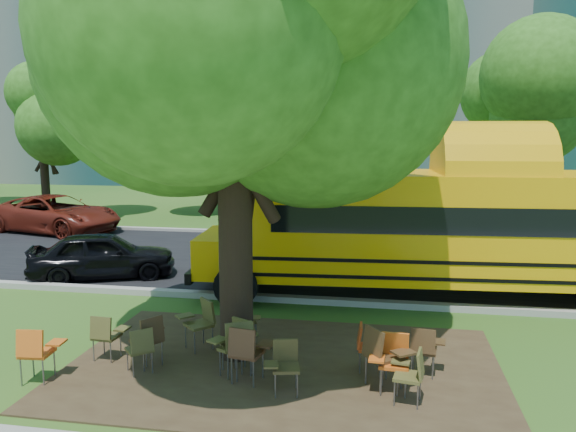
% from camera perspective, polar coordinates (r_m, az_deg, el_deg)
% --- Properties ---
extents(ground, '(160.00, 160.00, 0.00)m').
position_cam_1_polar(ground, '(10.19, -5.67, -13.50)').
color(ground, '#245119').
rests_on(ground, ground).
extents(dirt_patch, '(7.00, 4.50, 0.03)m').
position_cam_1_polar(dirt_patch, '(9.52, -0.50, -14.99)').
color(dirt_patch, '#382819').
rests_on(dirt_patch, ground).
extents(asphalt_road, '(80.00, 8.00, 0.04)m').
position_cam_1_polar(asphalt_road, '(16.73, 0.80, -4.57)').
color(asphalt_road, black).
rests_on(asphalt_road, ground).
extents(kerb_near, '(80.00, 0.25, 0.14)m').
position_cam_1_polar(kerb_near, '(12.91, -2.06, -8.32)').
color(kerb_near, gray).
rests_on(kerb_near, ground).
extents(kerb_far, '(80.00, 0.25, 0.14)m').
position_cam_1_polar(kerb_far, '(20.69, 2.62, -1.89)').
color(kerb_far, gray).
rests_on(kerb_far, ground).
extents(building_main, '(38.00, 16.00, 22.00)m').
position_cam_1_polar(building_main, '(46.86, -3.36, 17.36)').
color(building_main, slate).
rests_on(building_main, ground).
extents(bg_tree_0, '(5.20, 5.20, 7.18)m').
position_cam_1_polar(bg_tree_0, '(26.48, -23.81, 9.47)').
color(bg_tree_0, black).
rests_on(bg_tree_0, ground).
extents(bg_tree_2, '(4.80, 4.80, 6.62)m').
position_cam_1_polar(bg_tree_2, '(26.21, -6.96, 9.36)').
color(bg_tree_2, black).
rests_on(bg_tree_2, ground).
extents(bg_tree_3, '(5.60, 5.60, 7.84)m').
position_cam_1_polar(bg_tree_3, '(23.74, 23.57, 10.79)').
color(bg_tree_3, black).
rests_on(bg_tree_3, ground).
extents(main_tree, '(7.20, 7.20, 9.06)m').
position_cam_1_polar(main_tree, '(9.30, -5.66, 18.61)').
color(main_tree, black).
rests_on(main_tree, ground).
extents(school_bus, '(12.05, 3.41, 2.91)m').
position_cam_1_polar(school_bus, '(13.42, 19.04, -1.07)').
color(school_bus, '#E5A107').
rests_on(school_bus, ground).
extents(chair_0, '(0.59, 0.57, 0.89)m').
position_cam_1_polar(chair_0, '(9.56, -24.18, -12.21)').
color(chair_0, '#CD5915').
rests_on(chair_0, ground).
extents(chair_1, '(0.55, 0.48, 0.81)m').
position_cam_1_polar(chair_1, '(10.01, -17.99, -11.23)').
color(chair_1, '#4C4921').
rests_on(chair_1, ground).
extents(chair_2, '(0.53, 0.67, 0.78)m').
position_cam_1_polar(chair_2, '(9.37, -14.66, -12.61)').
color(chair_2, '#45411E').
rests_on(chair_2, ground).
extents(chair_3, '(0.75, 0.59, 0.90)m').
position_cam_1_polar(chair_3, '(9.06, -5.22, -12.59)').
color(chair_3, brown).
rests_on(chair_3, ground).
extents(chair_4, '(0.67, 0.54, 0.92)m').
position_cam_1_polar(chair_4, '(8.73, -4.16, -13.32)').
color(chair_4, '#492B1A').
rests_on(chair_4, ground).
extents(chair_5, '(0.55, 0.57, 0.81)m').
position_cam_1_polar(chair_5, '(8.46, -0.40, -14.54)').
color(chair_5, '#43391D').
rests_on(chair_5, ground).
extents(chair_6, '(0.48, 0.59, 0.81)m').
position_cam_1_polar(chair_6, '(8.33, 12.46, -15.10)').
color(chair_6, brown).
rests_on(chair_6, ground).
extents(chair_7, '(0.81, 0.65, 0.96)m').
position_cam_1_polar(chair_7, '(8.66, 9.52, -13.43)').
color(chair_7, '#48311A').
rests_on(chair_7, ground).
extents(chair_8, '(0.59, 0.74, 0.88)m').
position_cam_1_polar(chair_8, '(9.58, -13.88, -11.70)').
color(chair_8, '#432C18').
rests_on(chair_8, ground).
extents(chair_9, '(0.77, 0.61, 0.90)m').
position_cam_1_polar(chair_9, '(10.17, -8.86, -10.28)').
color(chair_9, '#4A4620').
rests_on(chair_9, ground).
extents(chair_10, '(0.55, 0.54, 0.80)m').
position_cam_1_polar(chair_10, '(10.43, -4.45, -10.07)').
color(chair_10, brown).
rests_on(chair_10, ground).
extents(chair_11, '(0.62, 0.76, 0.93)m').
position_cam_1_polar(chair_11, '(9.03, -5.02, -12.56)').
color(chair_11, '#4C4921').
rests_on(chair_11, ground).
extents(chair_12, '(0.48, 0.51, 0.78)m').
position_cam_1_polar(chair_12, '(9.24, 8.01, -12.70)').
color(chair_12, '#A63711').
rests_on(chair_12, ground).
extents(chair_13, '(0.58, 0.48, 0.82)m').
position_cam_1_polar(chair_13, '(9.22, 13.72, -12.74)').
color(chair_13, '#432D18').
rests_on(chair_13, ground).
extents(chair_14, '(0.59, 0.52, 0.88)m').
position_cam_1_polar(chair_14, '(8.63, 10.58, -13.88)').
color(chair_14, '#CD5615').
rests_on(chair_14, ground).
extents(black_car, '(3.95, 2.76, 1.25)m').
position_cam_1_polar(black_car, '(15.48, -18.29, -3.78)').
color(black_car, black).
rests_on(black_car, ground).
extents(bg_car_red, '(5.58, 3.56, 1.43)m').
position_cam_1_polar(bg_car_red, '(23.10, -22.54, 0.18)').
color(bg_car_red, '#58180F').
rests_on(bg_car_red, ground).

